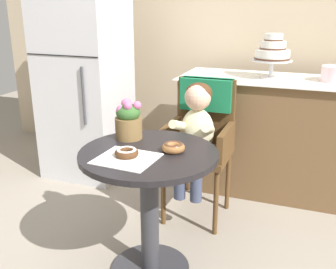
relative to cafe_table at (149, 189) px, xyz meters
name	(u,v)px	position (x,y,z in m)	size (l,w,h in m)	color
ground_plane	(151,269)	(0.00, 0.00, -0.51)	(8.00, 8.00, 0.00)	gray
back_wall	(230,13)	(0.00, 1.85, 0.84)	(4.80, 0.10, 2.70)	#C1AD8E
cafe_table	(149,189)	(0.00, 0.00, 0.00)	(0.72, 0.72, 0.72)	black
wicker_chair	(202,126)	(0.07, 0.76, 0.13)	(0.42, 0.45, 0.95)	brown
seated_child	(196,127)	(0.07, 0.61, 0.17)	(0.27, 0.32, 0.73)	beige
paper_napkin	(127,159)	(-0.06, -0.13, 0.21)	(0.28, 0.26, 0.00)	white
donut_front	(127,152)	(-0.07, -0.11, 0.23)	(0.12, 0.12, 0.04)	#4C2D19
donut_mid	(173,147)	(0.12, 0.04, 0.24)	(0.12, 0.12, 0.04)	#936033
flower_vase	(128,119)	(-0.19, 0.15, 0.32)	(0.15, 0.15, 0.22)	brown
display_counter	(279,136)	(0.55, 1.30, -0.05)	(1.56, 0.62, 0.90)	brown
tiered_cake_stand	(272,52)	(0.44, 1.30, 0.59)	(0.30, 0.30, 0.33)	silver
round_layer_cake	(336,74)	(0.90, 1.32, 0.45)	(0.21, 0.21, 0.14)	silver
refrigerator	(85,77)	(-1.05, 1.10, 0.34)	(0.64, 0.63, 1.70)	silver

